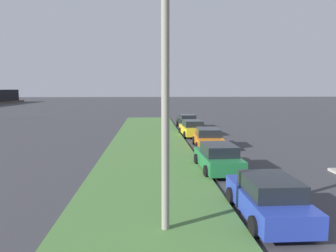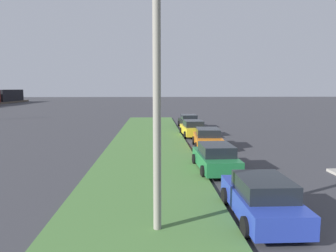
{
  "view_description": "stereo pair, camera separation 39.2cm",
  "coord_description": "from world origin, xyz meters",
  "px_view_note": "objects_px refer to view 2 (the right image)",
  "views": [
    {
      "loc": [
        -5.98,
        6.68,
        4.41
      ],
      "look_at": [
        19.34,
        5.13,
        1.34
      ],
      "focal_mm": 33.74,
      "sensor_mm": 36.0,
      "label": 1
    },
    {
      "loc": [
        -6.0,
        6.29,
        4.41
      ],
      "look_at": [
        19.34,
        5.13,
        1.34
      ],
      "focal_mm": 33.74,
      "sensor_mm": 36.0,
      "label": 2
    }
  ],
  "objects_px": {
    "parked_car_green": "(216,158)",
    "parked_car_yellow": "(193,128)",
    "parked_car_black": "(188,121)",
    "streetlight": "(169,89)",
    "parked_car_orange": "(207,138)",
    "parked_car_blue": "(262,198)"
  },
  "relations": [
    {
      "from": "parked_car_orange",
      "to": "parked_car_yellow",
      "type": "height_order",
      "value": "same"
    },
    {
      "from": "parked_car_blue",
      "to": "parked_car_orange",
      "type": "height_order",
      "value": "same"
    },
    {
      "from": "parked_car_green",
      "to": "streetlight",
      "type": "height_order",
      "value": "streetlight"
    },
    {
      "from": "parked_car_yellow",
      "to": "streetlight",
      "type": "height_order",
      "value": "streetlight"
    },
    {
      "from": "parked_car_orange",
      "to": "streetlight",
      "type": "bearing_deg",
      "value": 168.97
    },
    {
      "from": "parked_car_black",
      "to": "streetlight",
      "type": "bearing_deg",
      "value": 169.72
    },
    {
      "from": "parked_car_green",
      "to": "parked_car_black",
      "type": "relative_size",
      "value": 0.99
    },
    {
      "from": "parked_car_blue",
      "to": "parked_car_yellow",
      "type": "distance_m",
      "value": 18.51
    },
    {
      "from": "parked_car_orange",
      "to": "parked_car_yellow",
      "type": "relative_size",
      "value": 1.0
    },
    {
      "from": "parked_car_blue",
      "to": "streetlight",
      "type": "bearing_deg",
      "value": 105.82
    },
    {
      "from": "parked_car_blue",
      "to": "parked_car_orange",
      "type": "distance_m",
      "value": 12.72
    },
    {
      "from": "parked_car_green",
      "to": "parked_car_yellow",
      "type": "distance_m",
      "value": 12.29
    },
    {
      "from": "parked_car_yellow",
      "to": "parked_car_blue",
      "type": "bearing_deg",
      "value": 176.95
    },
    {
      "from": "parked_car_black",
      "to": "parked_car_green",
      "type": "bearing_deg",
      "value": 175.5
    },
    {
      "from": "parked_car_green",
      "to": "parked_car_black",
      "type": "height_order",
      "value": "same"
    },
    {
      "from": "parked_car_black",
      "to": "parked_car_blue",
      "type": "bearing_deg",
      "value": 176.73
    },
    {
      "from": "parked_car_green",
      "to": "parked_car_orange",
      "type": "distance_m",
      "value": 6.52
    },
    {
      "from": "parked_car_blue",
      "to": "parked_car_black",
      "type": "height_order",
      "value": "same"
    },
    {
      "from": "parked_car_green",
      "to": "parked_car_blue",
      "type": "bearing_deg",
      "value": -178.69
    },
    {
      "from": "parked_car_yellow",
      "to": "parked_car_black",
      "type": "distance_m",
      "value": 6.24
    },
    {
      "from": "parked_car_orange",
      "to": "parked_car_yellow",
      "type": "bearing_deg",
      "value": 6.96
    },
    {
      "from": "parked_car_green",
      "to": "parked_car_yellow",
      "type": "bearing_deg",
      "value": -3.2
    }
  ]
}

